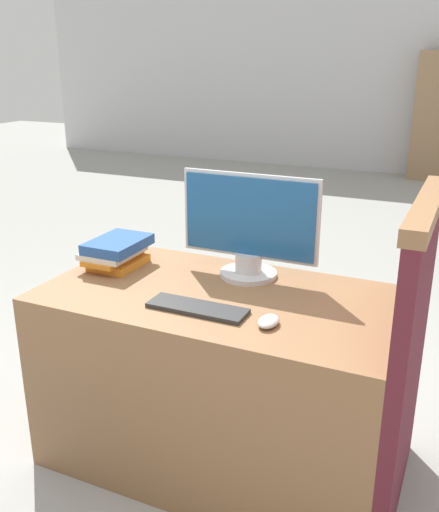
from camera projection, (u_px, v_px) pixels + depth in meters
name	position (u px, v px, depth m)	size (l,w,h in m)	color
wall_back	(426.00, 69.00, 7.48)	(12.00, 0.06, 2.80)	silver
desk	(220.00, 378.00, 2.24)	(1.32, 0.73, 0.73)	#8C603D
carrel_divider	(408.00, 365.00, 1.90)	(0.07, 0.74, 1.16)	#5B1E28
monitor	(249.00, 228.00, 2.21)	(0.56, 0.23, 0.41)	silver
keyboard	(197.00, 308.00, 1.97)	(0.35, 0.11, 0.02)	#2D2D2D
mouse	(269.00, 321.00, 1.86)	(0.07, 0.10, 0.03)	silver
book_stack	(116.00, 252.00, 2.36)	(0.21, 0.28, 0.12)	orange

